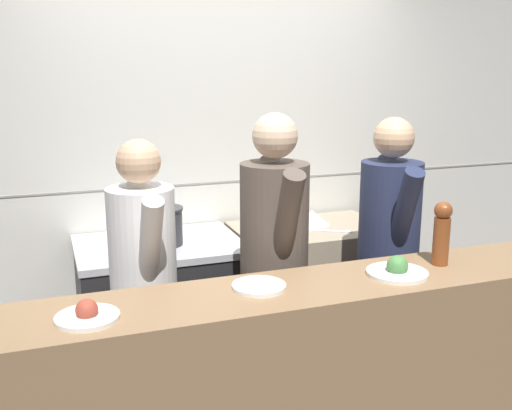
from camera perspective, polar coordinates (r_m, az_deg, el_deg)
wall_back_tiled at (r=4.01m, az=-3.63°, el=4.36°), size 8.00×0.06×2.60m
oven_range at (r=3.76m, az=-8.99°, el=-10.04°), size 0.97×0.71×0.88m
prep_counter at (r=4.04m, az=5.11°, el=-8.25°), size 0.98×0.65×0.89m
pass_counter at (r=2.84m, az=6.51°, el=-16.94°), size 2.81×0.45×1.00m
stock_pot at (r=3.54m, az=-8.89°, el=-1.91°), size 0.24×0.24×0.22m
mixing_bowl_steel at (r=3.97m, az=5.32°, el=-1.15°), size 0.25×0.25×0.09m
chefs_knife at (r=3.82m, az=5.67°, el=-2.37°), size 0.36×0.22×0.02m
plated_dish_main at (r=2.32m, az=-15.79°, el=-10.02°), size 0.24×0.24×0.08m
plated_dish_appetiser at (r=2.54m, az=0.28°, el=-7.75°), size 0.23×0.23×0.02m
plated_dish_dessert at (r=2.76m, az=13.29°, el=-6.06°), size 0.27×0.27×0.10m
pepper_mill at (r=2.91m, az=17.27°, el=-2.46°), size 0.08×0.08×0.30m
chef_head_cook at (r=2.98m, az=-10.63°, el=-7.31°), size 0.33×0.69×1.58m
chef_sous at (r=3.05m, az=1.74°, el=-5.41°), size 0.38×0.74×1.69m
chef_line at (r=3.41m, az=12.46°, el=-4.16°), size 0.40×0.72×1.65m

